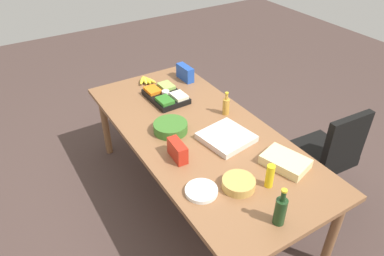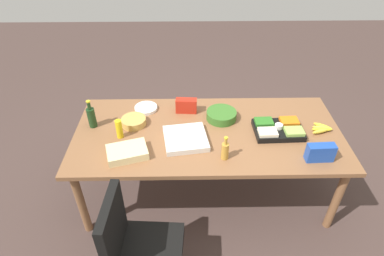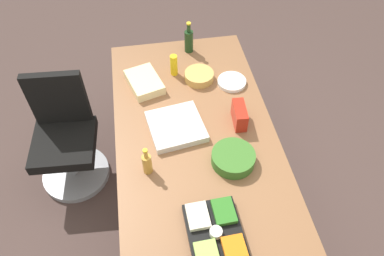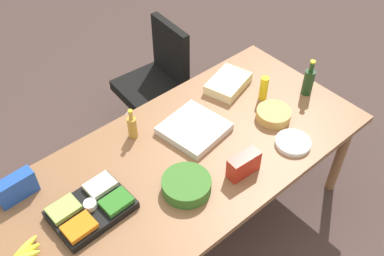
{
  "view_description": "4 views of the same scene",
  "coord_description": "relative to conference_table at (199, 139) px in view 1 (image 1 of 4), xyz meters",
  "views": [
    {
      "loc": [
        2.01,
        -1.31,
        2.49
      ],
      "look_at": [
        0.03,
        -0.09,
        0.86
      ],
      "focal_mm": 33.64,
      "sensor_mm": 36.0,
      "label": 1
    },
    {
      "loc": [
        0.18,
        2.28,
        2.56
      ],
      "look_at": [
        0.14,
        0.02,
        0.82
      ],
      "focal_mm": 30.36,
      "sensor_mm": 36.0,
      "label": 2
    },
    {
      "loc": [
        -1.46,
        0.29,
        2.73
      ],
      "look_at": [
        0.14,
        0.03,
        0.82
      ],
      "focal_mm": 34.84,
      "sensor_mm": 36.0,
      "label": 3
    },
    {
      "loc": [
        -1.12,
        -1.38,
        2.77
      ],
      "look_at": [
        0.15,
        0.08,
        0.86
      ],
      "focal_mm": 41.57,
      "sensor_mm": 36.0,
      "label": 4
    }
  ],
  "objects": [
    {
      "name": "ground_plane",
      "position": [
        0.0,
        0.0,
        -0.7
      ],
      "size": [
        10.0,
        10.0,
        0.0
      ],
      "primitive_type": "plane",
      "color": "#483632"
    },
    {
      "name": "conference_table",
      "position": [
        0.0,
        0.0,
        0.0
      ],
      "size": [
        2.38,
        1.1,
        0.77
      ],
      "color": "brown",
      "rests_on": "ground"
    },
    {
      "name": "office_chair",
      "position": [
        0.52,
        0.98,
        -0.33
      ],
      "size": [
        0.56,
        0.56,
        0.96
      ],
      "color": "gray",
      "rests_on": "ground"
    },
    {
      "name": "mustard_bottle",
      "position": [
        0.77,
        0.06,
        0.15
      ],
      "size": [
        0.07,
        0.07,
        0.18
      ],
      "primitive_type": "cylinder",
      "rotation": [
        0.0,
        0.0,
        -0.35
      ],
      "color": "yellow",
      "rests_on": "conference_table"
    },
    {
      "name": "pizza_box",
      "position": [
        0.2,
        0.13,
        0.09
      ],
      "size": [
        0.41,
        0.41,
        0.05
      ],
      "primitive_type": "cube",
      "rotation": [
        0.0,
        0.0,
        0.15
      ],
      "color": "silver",
      "rests_on": "conference_table"
    },
    {
      "name": "salad_bowl",
      "position": [
        -0.14,
        -0.19,
        0.11
      ],
      "size": [
        0.33,
        0.33,
        0.08
      ],
      "primitive_type": "cylinder",
      "rotation": [
        0.0,
        0.0,
        0.22
      ],
      "color": "#396E27",
      "rests_on": "conference_table"
    },
    {
      "name": "dressing_bottle",
      "position": [
        -0.11,
        0.35,
        0.15
      ],
      "size": [
        0.07,
        0.07,
        0.22
      ],
      "color": "gold",
      "rests_on": "conference_table"
    },
    {
      "name": "veggie_tray",
      "position": [
        -0.62,
        0.02,
        0.1
      ],
      "size": [
        0.43,
        0.31,
        0.09
      ],
      "color": "black",
      "rests_on": "conference_table"
    },
    {
      "name": "paper_plate_stack",
      "position": [
        0.59,
        -0.36,
        0.08
      ],
      "size": [
        0.24,
        0.24,
        0.03
      ],
      "primitive_type": "cylinder",
      "rotation": [
        0.0,
        0.0,
        -0.1
      ],
      "color": "white",
      "rests_on": "conference_table"
    },
    {
      "name": "chip_bowl",
      "position": [
        0.68,
        -0.12,
        0.1
      ],
      "size": [
        0.24,
        0.24,
        0.06
      ],
      "primitive_type": "cylinder",
      "rotation": [
        0.0,
        0.0,
        0.08
      ],
      "color": "tan",
      "rests_on": "conference_table"
    },
    {
      "name": "banana_bunch",
      "position": [
        -1.02,
        0.01,
        0.09
      ],
      "size": [
        0.21,
        0.18,
        0.04
      ],
      "color": "yellow",
      "rests_on": "conference_table"
    },
    {
      "name": "wine_bottle",
      "position": [
        1.04,
        -0.1,
        0.17
      ],
      "size": [
        0.08,
        0.08,
        0.27
      ],
      "color": "#1B3A1A",
      "rests_on": "conference_table"
    },
    {
      "name": "sheet_cake",
      "position": [
        0.68,
        0.31,
        0.1
      ],
      "size": [
        0.37,
        0.3,
        0.07
      ],
      "primitive_type": "cube",
      "rotation": [
        0.0,
        0.0,
        0.29
      ],
      "color": "beige",
      "rests_on": "conference_table"
    },
    {
      "name": "chip_bag_blue",
      "position": [
        -0.87,
        0.38,
        0.14
      ],
      "size": [
        0.22,
        0.09,
        0.15
      ],
      "primitive_type": "cube",
      "rotation": [
        0.0,
        0.0,
        0.04
      ],
      "color": "#204BB0",
      "rests_on": "conference_table"
    },
    {
      "name": "chip_bag_red",
      "position": [
        0.19,
        -0.31,
        0.14
      ],
      "size": [
        0.2,
        0.09,
        0.14
      ],
      "primitive_type": "cube",
      "rotation": [
        0.0,
        0.0,
        -0.07
      ],
      "color": "red",
      "rests_on": "conference_table"
    }
  ]
}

